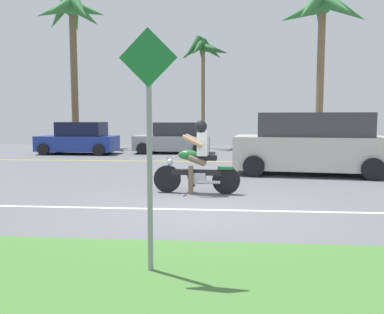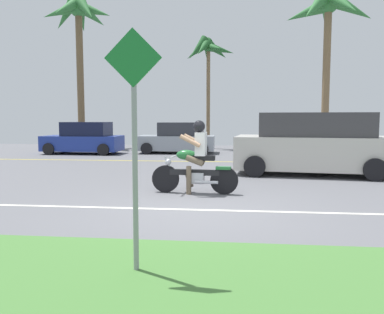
# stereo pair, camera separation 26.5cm
# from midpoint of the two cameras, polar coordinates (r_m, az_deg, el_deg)

# --- Properties ---
(ground) EXTENTS (56.00, 30.00, 0.04)m
(ground) POSITION_cam_midpoint_polar(r_m,az_deg,el_deg) (10.67, 1.52, -3.93)
(ground) COLOR slate
(grass_median) EXTENTS (56.00, 3.80, 0.06)m
(grass_median) POSITION_cam_midpoint_polar(r_m,az_deg,el_deg) (3.86, -4.86, -20.79)
(grass_median) COLOR #477A38
(grass_median) RESTS_ON ground
(lane_line_near) EXTENTS (50.40, 0.12, 0.01)m
(lane_line_near) POSITION_cam_midpoint_polar(r_m,az_deg,el_deg) (7.65, 0.20, -7.56)
(lane_line_near) COLOR silver
(lane_line_near) RESTS_ON ground
(lane_line_far) EXTENTS (50.40, 0.12, 0.01)m
(lane_line_far) POSITION_cam_midpoint_polar(r_m,az_deg,el_deg) (16.00, 2.61, -0.66)
(lane_line_far) COLOR yellow
(lane_line_far) RESTS_ON ground
(motorcyclist) EXTENTS (2.03, 0.66, 1.70)m
(motorcyclist) POSITION_cam_midpoint_polar(r_m,az_deg,el_deg) (9.19, -0.09, -0.82)
(motorcyclist) COLOR black
(motorcyclist) RESTS_ON ground
(suv_nearby) EXTENTS (4.92, 2.73, 1.91)m
(suv_nearby) POSITION_cam_midpoint_polar(r_m,az_deg,el_deg) (12.92, 16.08, 1.76)
(suv_nearby) COLOR beige
(suv_nearby) RESTS_ON ground
(parked_car_0) EXTENTS (3.79, 1.90, 1.56)m
(parked_car_0) POSITION_cam_midpoint_polar(r_m,az_deg,el_deg) (20.20, -16.26, 2.47)
(parked_car_0) COLOR navy
(parked_car_0) RESTS_ON ground
(parked_car_1) EXTENTS (3.80, 2.04, 1.53)m
(parked_car_1) POSITION_cam_midpoint_polar(r_m,az_deg,el_deg) (19.96, -3.02, 2.63)
(parked_car_1) COLOR #8C939E
(parked_car_1) RESTS_ON ground
(palm_tree_0) EXTENTS (4.26, 4.14, 8.92)m
(palm_tree_0) POSITION_cam_midpoint_polar(r_m,az_deg,el_deg) (25.30, -17.10, 18.40)
(palm_tree_0) COLOR brown
(palm_tree_0) RESTS_ON ground
(palm_tree_1) EXTENTS (4.68, 4.77, 8.53)m
(palm_tree_1) POSITION_cam_midpoint_polar(r_m,az_deg,el_deg) (23.22, 17.85, 18.65)
(palm_tree_1) COLOR brown
(palm_tree_1) RESTS_ON ground
(palm_tree_2) EXTENTS (3.03, 3.02, 6.37)m
(palm_tree_2) POSITION_cam_midpoint_polar(r_m,az_deg,el_deg) (23.36, 1.26, 14.68)
(palm_tree_2) COLOR brown
(palm_tree_2) RESTS_ON ground
(street_sign) EXTENTS (0.62, 0.06, 2.69)m
(street_sign) POSITION_cam_midpoint_polar(r_m,az_deg,el_deg) (4.32, -7.93, 4.07)
(street_sign) COLOR gray
(street_sign) RESTS_ON ground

